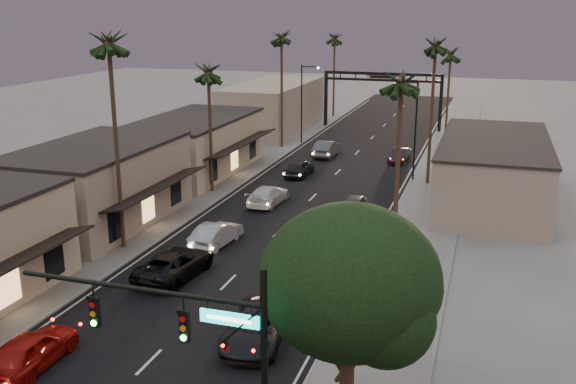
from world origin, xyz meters
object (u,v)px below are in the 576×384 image
Objects in this scene: corner_tree at (351,288)px; palm_lb at (108,37)px; palm_rb at (436,41)px; oncoming_silver at (216,234)px; palm_lc at (208,67)px; oncoming_pickup at (175,264)px; palm_rc at (451,51)px; palm_ld at (282,34)px; curbside_near at (257,326)px; arch at (382,86)px; oncoming_red at (31,350)px; traffic_signal at (206,344)px; curbside_black at (326,286)px; palm_ra at (402,75)px; streetlight_right at (413,122)px; palm_far at (335,35)px; streetlight_left at (304,97)px.

corner_tree is 24.36m from palm_lb.
palm_rb is at bearing 51.98° from palm_lb.
oncoming_silver is (-12.54, 16.85, -5.20)m from corner_tree.
palm_lc is 20.44m from oncoming_pickup.
palm_rc reaches higher than oncoming_pickup.
curbside_near is (12.48, -41.78, -11.64)m from palm_ld.
curbside_near is (3.88, -56.78, -4.76)m from arch.
palm_rc reaches higher than curbside_near.
curbside_near is (-5.60, 5.77, -5.20)m from corner_tree.
corner_tree reaches higher than oncoming_red.
palm_lc reaches higher than oncoming_red.
palm_ld is 20.42m from palm_rb.
palm_lb is at bearing 138.65° from curbside_near.
curbside_black is (0.09, 14.72, -4.42)m from traffic_signal.
arch is 1.00× the size of palm_lb.
palm_lc is (-14.29, 32.00, 5.39)m from traffic_signal.
oncoming_red is at bearing -85.14° from palm_ld.
palm_ra is at bearing 93.03° from corner_tree.
palm_ld is 38.39m from oncoming_pickup.
oncoming_silver is (-8.75, 20.30, -4.30)m from traffic_signal.
palm_rc is 2.59× the size of oncoming_silver.
palm_rc is (17.20, 28.00, 0.00)m from palm_lc.
streetlight_right is 23.43m from oncoming_silver.
curbside_near is (8.49, 5.10, -0.06)m from oncoming_red.
palm_ld is at bearing -119.83° from arch.
palm_ra reaches higher than curbside_near.
corner_tree is 0.67× the size of palm_far.
palm_lb is at bearing 128.44° from traffic_signal.
palm_far is (0.30, 23.00, -0.97)m from palm_ld.
palm_lb is 3.22× the size of oncoming_silver.
streetlight_left is at bearing 107.97° from corner_tree.
oncoming_silver is at bearing 178.53° from palm_ra.
oncoming_pickup is at bearing 176.95° from curbside_black.
palm_lb is 2.61× the size of oncoming_pickup.
palm_ra reaches higher than palm_lc.
oncoming_red is at bearing -87.35° from streetlight_left.
streetlight_right and streetlight_left have the same top height.
oncoming_silver is at bearing -83.47° from streetlight_left.
curbside_near is 1.22× the size of curbside_black.
palm_ld is (-1.68, -3.00, 7.09)m from streetlight_left.
curbside_black is at bearing 108.17° from corner_tree.
curbside_near is 5.82m from curbside_black.
arch is 2.73× the size of curbside_near.
palm_lc is 1.00× the size of palm_rc.
corner_tree is at bearing -69.19° from palm_ld.
oncoming_silver is 0.85× the size of curbside_near.
palm_lb is at bearing -112.27° from palm_rc.
streetlight_left is 1.97× the size of curbside_black.
palm_far reaches higher than oncoming_red.
palm_lc reaches higher than curbside_black.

